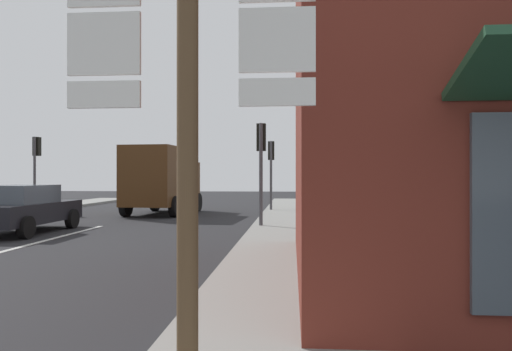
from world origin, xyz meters
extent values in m
plane|color=#232326|center=(0.00, 10.00, 0.00)|extent=(80.00, 80.00, 0.00)
cube|color=gray|center=(6.48, 8.00, 0.07)|extent=(2.35, 44.00, 0.14)
cube|color=black|center=(-1.60, 9.99, 0.62)|extent=(1.75, 4.20, 0.60)
cube|color=#47515B|center=(-1.60, 9.74, 1.19)|extent=(1.55, 2.10, 0.55)
cylinder|color=black|center=(-2.47, 11.34, 0.32)|extent=(0.22, 0.64, 0.64)
cylinder|color=black|center=(-0.72, 11.33, 0.32)|extent=(0.22, 0.64, 0.64)
cylinder|color=black|center=(-0.72, 8.63, 0.32)|extent=(0.22, 0.64, 0.64)
cube|color=#4C2D14|center=(0.62, 16.79, 1.75)|extent=(2.49, 3.86, 2.60)
cube|color=#4C2D14|center=(0.82, 19.28, 1.45)|extent=(2.19, 1.46, 2.00)
cube|color=#47515B|center=(0.83, 19.33, 2.25)|extent=(1.76, 0.24, 0.70)
cylinder|color=black|center=(-0.28, 19.32, 0.45)|extent=(0.35, 0.92, 0.90)
cylinder|color=black|center=(1.91, 19.14, 0.45)|extent=(0.35, 0.92, 0.90)
cylinder|color=black|center=(-0.55, 15.93, 0.45)|extent=(0.35, 0.92, 0.90)
cylinder|color=black|center=(1.64, 15.75, 0.45)|extent=(0.35, 0.92, 0.90)
cylinder|color=brown|center=(5.95, -0.77, 1.60)|extent=(0.14, 0.14, 3.20)
cube|color=white|center=(5.37, -0.72, 2.62)|extent=(0.50, 0.03, 0.42)
cube|color=black|center=(5.37, -0.70, 2.62)|extent=(0.43, 0.01, 0.32)
cube|color=white|center=(5.37, -0.72, 2.28)|extent=(0.50, 0.03, 0.18)
cube|color=black|center=(5.37, -0.70, 2.28)|extent=(0.43, 0.01, 0.13)
cube|color=white|center=(6.53, -0.72, 2.62)|extent=(0.50, 0.03, 0.42)
cube|color=black|center=(6.53, -0.70, 2.62)|extent=(0.43, 0.01, 0.32)
cube|color=white|center=(6.53, -0.72, 2.28)|extent=(0.50, 0.03, 0.18)
cube|color=black|center=(6.53, -0.70, 2.28)|extent=(0.43, 0.01, 0.13)
cylinder|color=#47474C|center=(5.61, 11.44, 1.74)|extent=(0.12, 0.12, 3.48)
cube|color=black|center=(5.61, 11.64, 3.03)|extent=(0.30, 0.28, 0.90)
sphere|color=#360303|center=(5.61, 11.78, 3.30)|extent=(0.18, 0.18, 0.18)
sphere|color=orange|center=(5.61, 11.78, 3.02)|extent=(0.18, 0.18, 0.18)
sphere|color=black|center=(5.61, 11.78, 2.74)|extent=(0.18, 0.18, 0.18)
cylinder|color=#47474C|center=(-5.61, 17.57, 1.81)|extent=(0.12, 0.12, 3.63)
cube|color=black|center=(-5.61, 17.77, 3.18)|extent=(0.30, 0.28, 0.90)
sphere|color=#360303|center=(-5.61, 17.91, 3.45)|extent=(0.18, 0.18, 0.18)
sphere|color=orange|center=(-5.61, 17.91, 3.17)|extent=(0.18, 0.18, 0.18)
sphere|color=black|center=(-5.61, 17.91, 2.89)|extent=(0.18, 0.18, 0.18)
cylinder|color=#47474C|center=(5.61, 18.71, 1.72)|extent=(0.12, 0.12, 3.44)
cube|color=black|center=(5.61, 18.91, 2.99)|extent=(0.30, 0.28, 0.90)
sphere|color=#360303|center=(5.61, 19.05, 3.26)|extent=(0.18, 0.18, 0.18)
sphere|color=orange|center=(5.61, 19.05, 2.98)|extent=(0.18, 0.18, 0.18)
sphere|color=black|center=(5.61, 19.05, 2.70)|extent=(0.18, 0.18, 0.18)
camera|label=1|loc=(6.63, -3.75, 1.73)|focal=32.77mm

